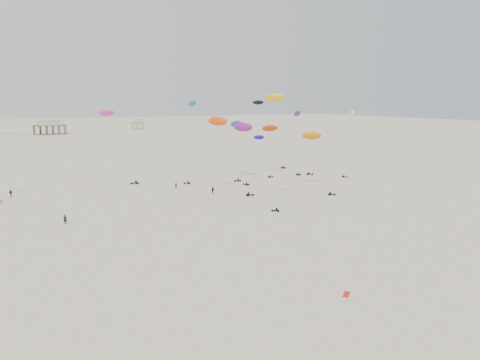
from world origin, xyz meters
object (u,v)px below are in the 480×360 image
rig_6 (236,136)px  spectator_0 (65,224)px  pavilion_small (138,125)px  pavilion_main (50,128)px  rig_0 (351,121)px  rig_3 (314,143)px

rig_6 → spectator_0: (-54.71, -34.04, -12.79)m
pavilion_small → rig_6: size_ratio=0.49×
pavilion_main → pavilion_small: bearing=23.2°
rig_6 → spectator_0: bearing=113.5°
pavilion_main → rig_0: size_ratio=1.02×
pavilion_small → rig_3: size_ratio=0.49×
pavilion_main → rig_0: 243.13m
rig_0 → rig_3: size_ratio=1.12×
rig_0 → rig_6: bearing=-56.0°
pavilion_small → pavilion_main: bearing=-156.8°
rig_3 → rig_6: size_ratio=1.00×
spectator_0 → pavilion_main: bearing=-79.0°
spectator_0 → rig_3: bearing=-155.6°
rig_6 → spectator_0: size_ratio=8.43×
rig_6 → spectator_0: rig_6 is taller
pavilion_main → rig_0: bearing=-74.8°
pavilion_small → rig_3: (-28.44, -275.15, 8.51)m
rig_0 → pavilion_small: bearing=-124.5°
rig_0 → spectator_0: size_ratio=9.44×
rig_3 → rig_6: 27.02m
rig_3 → pavilion_main: bearing=-134.5°
rig_3 → spectator_0: (-65.56, -9.31, -11.99)m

